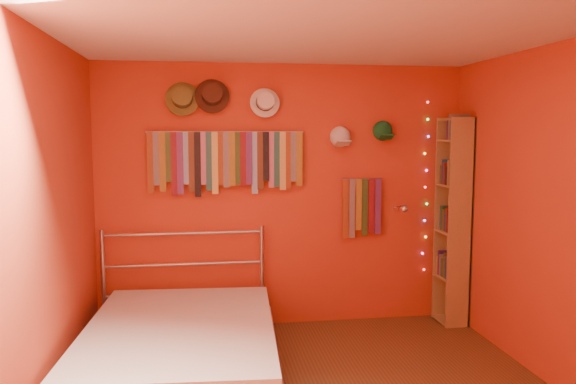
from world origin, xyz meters
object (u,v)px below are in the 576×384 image
bookshelf (457,220)px  bed (180,350)px  tie_rack (226,159)px  reading_lamp (403,209)px

bookshelf → bed: (-2.61, -0.91, -0.79)m
bed → tie_rack: bearing=73.1°
tie_rack → bookshelf: 2.29m
reading_lamp → bookshelf: bookshelf is taller
tie_rack → bookshelf: bearing=-4.0°
reading_lamp → bed: size_ratio=0.14×
reading_lamp → bed: bearing=-156.3°
bookshelf → bed: 2.87m
bookshelf → bed: bookshelf is taller
reading_lamp → bed: 2.43m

